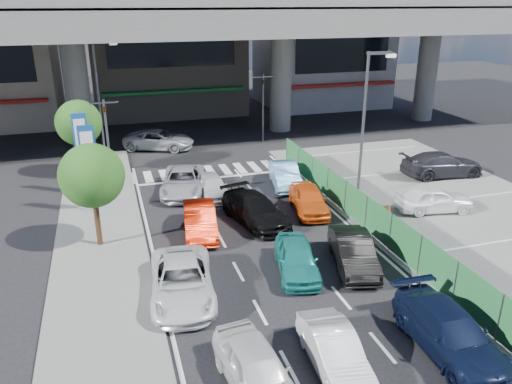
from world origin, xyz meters
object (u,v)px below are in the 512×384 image
object	(u,v)px
hatch_white_back_mid	(334,351)
crossing_wagon_silver	(159,140)
street_lamp_right	(367,114)
signboard_near	(89,157)
tree_near	(92,176)
sedan_black_mid	(255,209)
sedan_white_front_mid	(212,186)
sedan_white_mid_left	(182,281)
kei_truck_front_right	(285,175)
taxi_orange_left	(200,220)
parked_sedan_dgrey	(442,164)
wagon_silver_front_left	(183,181)
taxi_orange_right	(309,199)
traffic_light_right	(263,91)
tree_far	(79,123)
van_white_back_left	(256,370)
signboard_far	(82,142)
traffic_cone	(388,210)
taxi_teal_mid	(297,258)
traffic_light_left	(106,121)
parked_sedan_white	(434,199)
minivan_navy_back	(450,332)
hatch_black_mid_right	(353,252)

from	to	relation	value
hatch_white_back_mid	crossing_wagon_silver	bearing A→B (deg)	99.08
street_lamp_right	signboard_near	size ratio (longest dim) A/B	1.70
street_lamp_right	tree_near	xyz separation A→B (m)	(-14.17, -2.00, -1.38)
sedan_black_mid	sedan_white_front_mid	bearing A→B (deg)	94.92
sedan_white_mid_left	kei_truck_front_right	xyz separation A→B (m)	(7.78, 10.18, 0.00)
taxi_orange_left	parked_sedan_dgrey	bearing A→B (deg)	20.19
sedan_white_mid_left	wagon_silver_front_left	xyz separation A→B (m)	(1.76, 10.83, 0.00)
street_lamp_right	taxi_orange_right	distance (m)	5.54
traffic_light_right	sedan_white_front_mid	world-z (taller)	traffic_light_right
sedan_white_mid_left	parked_sedan_dgrey	size ratio (longest dim) A/B	0.96
tree_far	van_white_back_left	xyz separation A→B (m)	(4.99, -21.06, -2.70)
signboard_far	wagon_silver_front_left	bearing A→B (deg)	-14.54
sedan_white_front_mid	taxi_orange_left	bearing A→B (deg)	-110.79
sedan_white_mid_left	parked_sedan_dgrey	bearing A→B (deg)	33.20
tree_far	sedan_white_mid_left	world-z (taller)	tree_far
tree_near	taxi_orange_right	size ratio (longest dim) A/B	1.19
street_lamp_right	traffic_cone	distance (m)	5.28
wagon_silver_front_left	taxi_teal_mid	bearing A→B (deg)	-60.78
sedan_black_mid	traffic_cone	xyz separation A→B (m)	(6.63, -1.50, -0.24)
traffic_light_left	taxi_orange_right	distance (m)	12.47
tree_near	sedan_white_mid_left	bearing A→B (deg)	-60.68
parked_sedan_white	signboard_far	bearing A→B (deg)	74.94
minivan_navy_back	hatch_white_back_mid	bearing A→B (deg)	177.44
street_lamp_right	parked_sedan_dgrey	bearing A→B (deg)	14.39
minivan_navy_back	taxi_orange_left	distance (m)	12.24
street_lamp_right	kei_truck_front_right	size ratio (longest dim) A/B	1.91
tree_far	wagon_silver_front_left	size ratio (longest dim) A/B	0.97
taxi_teal_mid	traffic_cone	size ratio (longest dim) A/B	4.94
taxi_orange_right	sedan_white_front_mid	world-z (taller)	taxi_orange_right
traffic_light_left	signboard_far	distance (m)	1.93
traffic_light_left	sedan_black_mid	bearing A→B (deg)	-48.34
parked_sedan_white	traffic_cone	world-z (taller)	parked_sedan_white
traffic_light_right	crossing_wagon_silver	xyz separation A→B (m)	(-8.07, 0.11, -3.22)
traffic_light_right	crossing_wagon_silver	size ratio (longest dim) A/B	1.01
sedan_black_mid	kei_truck_front_right	world-z (taller)	same
taxi_teal_mid	kei_truck_front_right	size ratio (longest dim) A/B	0.92
hatch_white_back_mid	hatch_black_mid_right	distance (m)	6.39
hatch_white_back_mid	crossing_wagon_silver	size ratio (longest dim) A/B	0.73
sedan_white_front_mid	traffic_light_left	bearing A→B (deg)	145.40
van_white_back_left	hatch_black_mid_right	xyz separation A→B (m)	(5.90, 5.57, 0.00)
street_lamp_right	tree_far	bearing A→B (deg)	150.42
hatch_black_mid_right	traffic_light_right	bearing A→B (deg)	97.94
taxi_teal_mid	crossing_wagon_silver	size ratio (longest dim) A/B	0.75
hatch_white_back_mid	hatch_black_mid_right	bearing A→B (deg)	61.84
tree_near	taxi_orange_left	bearing A→B (deg)	0.07
signboard_near	parked_sedan_dgrey	distance (m)	21.03
street_lamp_right	wagon_silver_front_left	bearing A→B (deg)	159.10
tree_far	sedan_black_mid	xyz separation A→B (m)	(8.30, -10.03, -2.70)
traffic_light_left	signboard_near	size ratio (longest dim) A/B	1.11
signboard_far	parked_sedan_white	distance (m)	19.30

